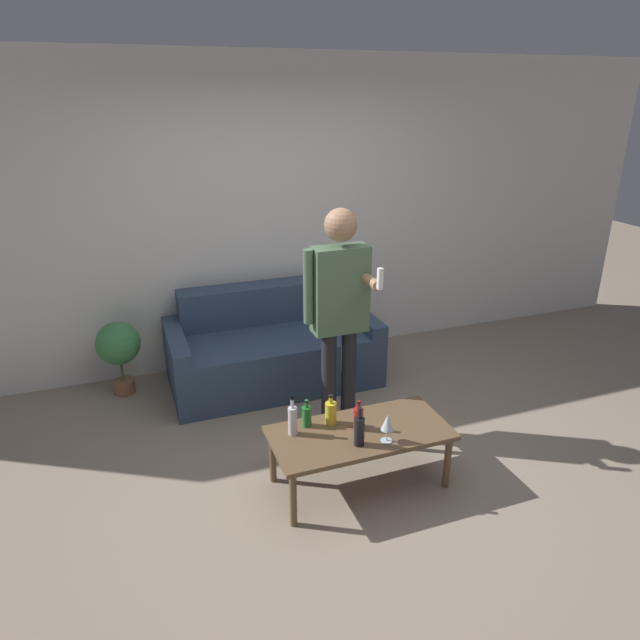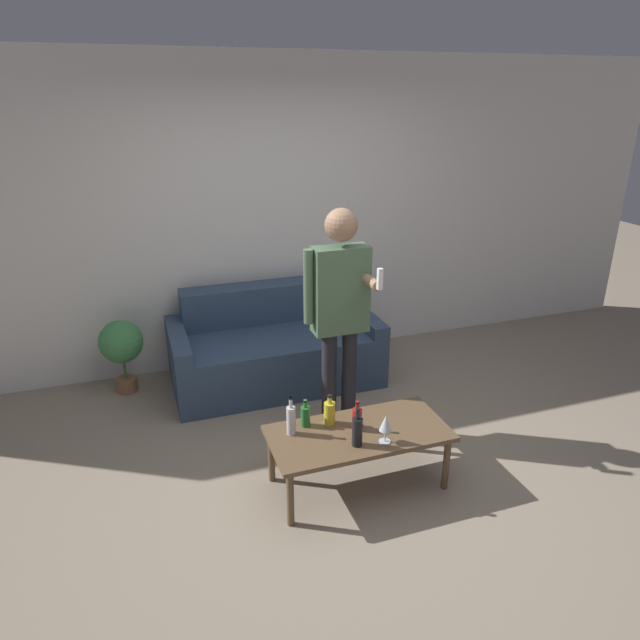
{
  "view_description": "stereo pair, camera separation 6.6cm",
  "coord_description": "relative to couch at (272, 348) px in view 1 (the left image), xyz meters",
  "views": [
    {
      "loc": [
        -1.3,
        -2.83,
        2.38
      ],
      "look_at": [
        -0.07,
        0.51,
        0.95
      ],
      "focal_mm": 32.0,
      "sensor_mm": 36.0,
      "label": 1
    },
    {
      "loc": [
        -1.23,
        -2.85,
        2.38
      ],
      "look_at": [
        -0.07,
        0.51,
        0.95
      ],
      "focal_mm": 32.0,
      "sensor_mm": 36.0,
      "label": 2
    }
  ],
  "objects": [
    {
      "name": "bottle_yellow",
      "position": [
        -0.16,
        -1.43,
        0.18
      ],
      "size": [
        0.06,
        0.06,
        0.19
      ],
      "color": "#23752D",
      "rests_on": "coffee_table"
    },
    {
      "name": "wine_glass_near",
      "position": [
        0.24,
        -1.76,
        0.23
      ],
      "size": [
        0.08,
        0.08,
        0.18
      ],
      "color": "silver",
      "rests_on": "coffee_table"
    },
    {
      "name": "bottle_red",
      "position": [
        0.06,
        -1.74,
        0.21
      ],
      "size": [
        0.06,
        0.06,
        0.25
      ],
      "color": "black",
      "rests_on": "coffee_table"
    },
    {
      "name": "person_standing_front",
      "position": [
        0.24,
        -0.96,
        0.71
      ],
      "size": [
        0.46,
        0.42,
        1.68
      ],
      "color": "#232328",
      "rests_on": "ground_plane"
    },
    {
      "name": "couch",
      "position": [
        0.0,
        0.0,
        0.0
      ],
      "size": [
        1.75,
        0.89,
        0.8
      ],
      "color": "#334760",
      "rests_on": "ground_plane"
    },
    {
      "name": "potted_plant",
      "position": [
        -1.25,
        0.19,
        0.13
      ],
      "size": [
        0.36,
        0.36,
        0.64
      ],
      "color": "#936042",
      "rests_on": "ground_plane"
    },
    {
      "name": "wall_back",
      "position": [
        0.14,
        0.5,
        1.06
      ],
      "size": [
        8.0,
        0.06,
        2.7
      ],
      "color": "silver",
      "rests_on": "ground_plane"
    },
    {
      "name": "bottle_dark",
      "position": [
        -0.28,
        -1.49,
        0.21
      ],
      "size": [
        0.06,
        0.06,
        0.26
      ],
      "color": "silver",
      "rests_on": "coffee_table"
    },
    {
      "name": "coffee_table",
      "position": [
        0.13,
        -1.6,
        0.06
      ],
      "size": [
        1.13,
        0.54,
        0.4
      ],
      "color": "brown",
      "rests_on": "ground_plane"
    },
    {
      "name": "bottle_green",
      "position": [
        -0.01,
        -1.46,
        0.19
      ],
      "size": [
        0.07,
        0.07,
        0.21
      ],
      "color": "yellow",
      "rests_on": "coffee_table"
    },
    {
      "name": "ground_plane",
      "position": [
        0.14,
        -1.55,
        -0.29
      ],
      "size": [
        16.0,
        16.0,
        0.0
      ],
      "primitive_type": "plane",
      "color": "gray"
    },
    {
      "name": "bottle_orange",
      "position": [
        0.13,
        -1.58,
        0.18
      ],
      "size": [
        0.06,
        0.06,
        0.2
      ],
      "color": "#B21E1E",
      "rests_on": "coffee_table"
    }
  ]
}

